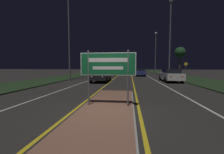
{
  "coord_description": "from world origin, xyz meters",
  "views": [
    {
      "loc": [
        0.93,
        -5.7,
        1.8
      ],
      "look_at": [
        0.0,
        2.13,
        1.23
      ],
      "focal_mm": 24.0,
      "sensor_mm": 36.0,
      "label": 1
    }
  ],
  "objects": [
    {
      "name": "car_receding_0",
      "position": [
        5.68,
        12.46,
        0.79
      ],
      "size": [
        1.93,
        4.79,
        1.49
      ],
      "color": "silver",
      "rests_on": "ground_plane"
    },
    {
      "name": "edge_line_white_right",
      "position": [
        7.2,
        25.0,
        0.0
      ],
      "size": [
        0.1,
        70.0,
        0.01
      ],
      "color": "silver",
      "rests_on": "ground_plane"
    },
    {
      "name": "warning_sign",
      "position": [
        8.9,
        16.82,
        1.49
      ],
      "size": [
        0.6,
        0.06,
        2.35
      ],
      "color": "#56565B",
      "rests_on": "verge_right"
    },
    {
      "name": "car_receding_2",
      "position": [
        2.47,
        31.49,
        0.73
      ],
      "size": [
        1.95,
        4.53,
        1.36
      ],
      "color": "#B7B7BC",
      "rests_on": "ground_plane"
    },
    {
      "name": "ground_plane",
      "position": [
        0.0,
        0.0,
        0.0
      ],
      "size": [
        160.0,
        160.0,
        0.0
      ],
      "primitive_type": "plane",
      "color": "#282623"
    },
    {
      "name": "car_approaching_1",
      "position": [
        -2.39,
        23.25,
        0.76
      ],
      "size": [
        2.0,
        4.71,
        1.42
      ],
      "color": "silver",
      "rests_on": "ground_plane"
    },
    {
      "name": "edge_line_white_left",
      "position": [
        -7.2,
        25.0,
        0.0
      ],
      "size": [
        0.1,
        70.0,
        0.01
      ],
      "color": "silver",
      "rests_on": "ground_plane"
    },
    {
      "name": "car_receding_1",
      "position": [
        2.86,
        22.6,
        0.77
      ],
      "size": [
        1.88,
        4.68,
        1.43
      ],
      "color": "navy",
      "rests_on": "ground_plane"
    },
    {
      "name": "verge_right",
      "position": [
        9.5,
        20.0,
        0.04
      ],
      "size": [
        5.0,
        100.0,
        0.08
      ],
      "color": "#1E3319",
      "rests_on": "ground_plane"
    },
    {
      "name": "car_approaching_0",
      "position": [
        -2.34,
        11.37,
        0.77
      ],
      "size": [
        1.91,
        4.55,
        1.45
      ],
      "color": "black",
      "rests_on": "ground_plane"
    },
    {
      "name": "centre_line_yellow_right",
      "position": [
        1.32,
        25.0,
        0.0
      ],
      "size": [
        0.12,
        70.0,
        0.01
      ],
      "color": "gold",
      "rests_on": "ground_plane"
    },
    {
      "name": "streetlight_right_near",
      "position": [
        6.37,
        15.87,
        6.85
      ],
      "size": [
        0.52,
        0.52,
        10.93
      ],
      "color": "#56565B",
      "rests_on": "ground_plane"
    },
    {
      "name": "centre_line_yellow_left",
      "position": [
        -1.32,
        25.0,
        0.0
      ],
      "size": [
        0.12,
        70.0,
        0.01
      ],
      "color": "gold",
      "rests_on": "ground_plane"
    },
    {
      "name": "highway_sign",
      "position": [
        0.0,
        0.62,
        1.8
      ],
      "size": [
        2.38,
        0.07,
        2.38
      ],
      "color": "#56565B",
      "rests_on": "median_island"
    },
    {
      "name": "streetlight_left_near",
      "position": [
        -6.52,
        12.24,
        6.5
      ],
      "size": [
        0.5,
        0.5,
        10.58
      ],
      "color": "#56565B",
      "rests_on": "ground_plane"
    },
    {
      "name": "roadside_palm_right",
      "position": [
        10.47,
        24.45,
        4.39
      ],
      "size": [
        2.03,
        2.03,
        5.39
      ],
      "color": "#4C3823",
      "rests_on": "verge_right"
    },
    {
      "name": "lane_line_white_right",
      "position": [
        4.2,
        25.0,
        0.0
      ],
      "size": [
        0.12,
        70.0,
        0.01
      ],
      "color": "silver",
      "rests_on": "ground_plane"
    },
    {
      "name": "streetlight_right_far",
      "position": [
        6.66,
        29.12,
        5.77
      ],
      "size": [
        0.48,
        0.48,
        9.36
      ],
      "color": "#56565B",
      "rests_on": "ground_plane"
    },
    {
      "name": "lane_line_white_left",
      "position": [
        -4.2,
        25.0,
        0.0
      ],
      "size": [
        0.12,
        70.0,
        0.01
      ],
      "color": "silver",
      "rests_on": "ground_plane"
    },
    {
      "name": "verge_left",
      "position": [
        -9.5,
        20.0,
        0.04
      ],
      "size": [
        5.0,
        100.0,
        0.08
      ],
      "color": "#1E3319",
      "rests_on": "ground_plane"
    },
    {
      "name": "car_approaching_2",
      "position": [
        -5.78,
        33.41,
        0.73
      ],
      "size": [
        1.96,
        4.17,
        1.37
      ],
      "color": "#4C514C",
      "rests_on": "ground_plane"
    },
    {
      "name": "median_island",
      "position": [
        0.0,
        0.63,
        0.04
      ],
      "size": [
        2.26,
        8.18,
        0.1
      ],
      "color": "#999993",
      "rests_on": "ground_plane"
    }
  ]
}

